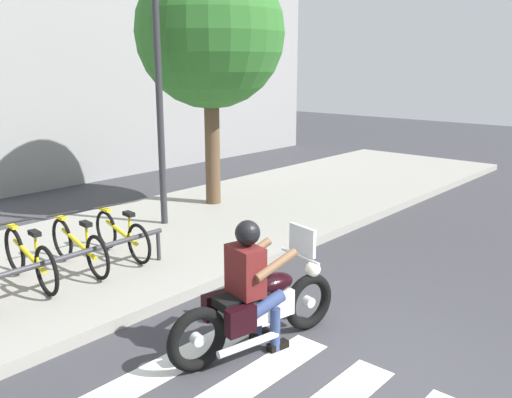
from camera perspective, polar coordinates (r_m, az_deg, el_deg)
The scene contains 12 objects.
ground_plane at distance 5.65m, azimuth 10.96°, elevation -18.19°, with size 48.00×48.00×0.00m, color #38383D.
sidewalk at distance 8.78m, azimuth -17.32°, elevation -5.98°, with size 24.00×4.40×0.15m, color gray.
crosswalk_stripe_3 at distance 5.32m, azimuth -3.41°, elevation -20.09°, with size 2.80×0.40×0.01m, color white.
crosswalk_stripe_4 at distance 5.83m, azimuth -9.27°, elevation -16.96°, with size 2.80×0.40×0.01m, color white.
motorcycle at distance 5.87m, azimuth 0.21°, elevation -11.35°, with size 2.12×0.82×1.26m.
rider at distance 5.69m, azimuth -0.43°, elevation -8.16°, with size 0.70×0.63×1.46m.
bicycle_2 at distance 7.74m, azimuth -22.72°, elevation -5.76°, with size 0.48×1.71×0.79m.
bicycle_3 at distance 8.06m, azimuth -18.14°, elevation -4.70°, with size 0.48×1.70×0.75m.
bicycle_4 at distance 8.42m, azimuth -13.95°, elevation -3.65°, with size 0.48×1.56×0.73m.
bike_rack at distance 7.25m, azimuth -20.81°, elevation -6.44°, with size 3.47×0.07×0.49m.
street_lamp at distance 9.67m, azimuth -10.21°, elevation 12.16°, with size 0.28×0.28×4.48m.
tree_near_rack at distance 11.07m, azimuth -4.84°, elevation 16.93°, with size 2.94×2.94×5.04m.
Camera 1 is at (-4.19, -2.33, 2.99)m, focal length 38.04 mm.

